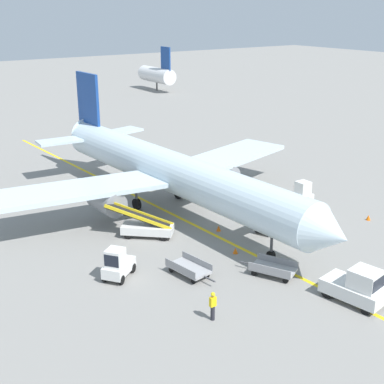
# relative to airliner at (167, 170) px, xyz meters

# --- Properties ---
(ground_plane) EXTENTS (300.00, 300.00, 0.00)m
(ground_plane) POSITION_rel_airliner_xyz_m (0.86, -13.75, -3.42)
(ground_plane) COLOR gray
(taxi_line_yellow) EXTENTS (5.03, 79.88, 0.01)m
(taxi_line_yellow) POSITION_rel_airliner_xyz_m (0.03, -8.75, -3.41)
(taxi_line_yellow) COLOR yellow
(taxi_line_yellow) RESTS_ON ground
(airliner) EXTENTS (28.56, 35.33, 10.10)m
(airliner) POSITION_rel_airliner_xyz_m (0.00, 0.00, 0.00)
(airliner) COLOR silver
(airliner) RESTS_ON ground
(pushback_tug) EXTENTS (2.49, 3.87, 2.20)m
(pushback_tug) POSITION_rel_airliner_xyz_m (0.95, -19.03, -2.42)
(pushback_tug) COLOR silver
(pushback_tug) RESTS_ON ground
(baggage_tug_near_wing) EXTENTS (2.41, 1.34, 2.10)m
(baggage_tug_near_wing) POSITION_rel_airliner_xyz_m (9.77, -5.80, -2.49)
(baggage_tug_near_wing) COLOR silver
(baggage_tug_near_wing) RESTS_ON ground
(baggage_tug_by_cargo_door) EXTENTS (2.70, 2.48, 2.10)m
(baggage_tug_by_cargo_door) POSITION_rel_airliner_xyz_m (-9.11, -8.55, -2.49)
(baggage_tug_by_cargo_door) COLOR silver
(baggage_tug_by_cargo_door) RESTS_ON ground
(belt_loader_forward_hold) EXTENTS (5.10, 3.06, 2.59)m
(belt_loader_forward_hold) POSITION_rel_airliner_xyz_m (4.34, -8.18, -2.64)
(belt_loader_forward_hold) COLOR silver
(belt_loader_forward_hold) RESTS_ON ground
(belt_loader_aft_hold) EXTENTS (4.55, 4.27, 2.59)m
(belt_loader_aft_hold) POSITION_rel_airliner_xyz_m (-4.43, -3.96, -2.64)
(belt_loader_aft_hold) COLOR silver
(belt_loader_aft_hold) RESTS_ON ground
(baggage_cart_loaded) EXTENTS (1.97, 3.84, 0.94)m
(baggage_cart_loaded) POSITION_rel_airliner_xyz_m (-5.19, -10.77, -2.95)
(baggage_cart_loaded) COLOR #A5A5A8
(baggage_cart_loaded) RESTS_ON ground
(baggage_cart_empty_trailing) EXTENTS (2.66, 3.71, 0.94)m
(baggage_cart_empty_trailing) POSITION_rel_airliner_xyz_m (-0.82, -13.87, -2.95)
(baggage_cart_empty_trailing) COLOR #A5A5A8
(baggage_cart_empty_trailing) RESTS_ON ground
(ground_crew_marshaller) EXTENTS (0.36, 0.24, 1.70)m
(ground_crew_marshaller) POSITION_rel_airliner_xyz_m (-7.04, -15.78, -2.51)
(ground_crew_marshaller) COLOR #26262D
(ground_crew_marshaller) RESTS_ON ground
(safety_cone_nose_left) EXTENTS (0.36, 0.36, 0.44)m
(safety_cone_nose_left) POSITION_rel_airliner_xyz_m (11.88, -11.35, -3.20)
(safety_cone_nose_left) COLOR orange
(safety_cone_nose_left) RESTS_ON ground
(safety_cone_nose_right) EXTENTS (0.36, 0.36, 0.44)m
(safety_cone_nose_right) POSITION_rel_airliner_xyz_m (-0.77, -10.03, -3.20)
(safety_cone_nose_right) COLOR orange
(safety_cone_nose_right) RESTS_ON ground
(safety_cone_wingtip_left) EXTENTS (0.36, 0.36, 0.44)m
(safety_cone_wingtip_left) POSITION_rel_airliner_xyz_m (-2.17, 4.93, -3.20)
(safety_cone_wingtip_left) COLOR orange
(safety_cone_wingtip_left) RESTS_ON ground
(safety_cone_wingtip_right) EXTENTS (0.36, 0.36, 0.44)m
(safety_cone_wingtip_right) POSITION_rel_airliner_xyz_m (13.00, -2.14, -3.20)
(safety_cone_wingtip_right) COLOR orange
(safety_cone_wingtip_right) RESTS_ON ground
(safety_cone_tail_area) EXTENTS (0.36, 0.36, 0.44)m
(safety_cone_tail_area) POSITION_rel_airliner_xyz_m (0.64, -6.24, -3.20)
(safety_cone_tail_area) COLOR orange
(safety_cone_tail_area) RESTS_ON ground
(distant_aircraft_mid_left) EXTENTS (3.00, 10.10, 8.80)m
(distant_aircraft_mid_left) POSITION_rel_airliner_xyz_m (33.59, 57.45, -0.20)
(distant_aircraft_mid_left) COLOR silver
(distant_aircraft_mid_left) RESTS_ON ground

